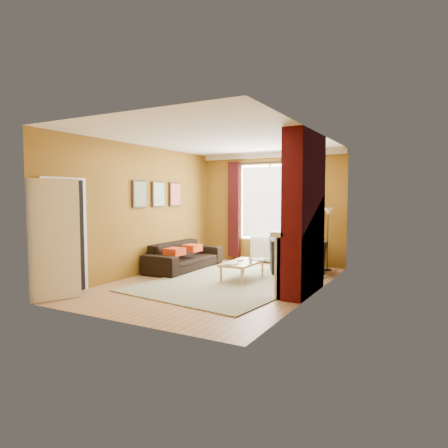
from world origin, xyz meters
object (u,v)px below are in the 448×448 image
at_px(coffee_table, 243,264).
at_px(wicker_stool, 295,259).
at_px(floor_lamp, 328,221).
at_px(armchair, 296,256).
at_px(sofa, 184,256).

height_order(coffee_table, wicker_stool, wicker_stool).
height_order(wicker_stool, floor_lamp, floor_lamp).
bearing_deg(armchair, wicker_stool, -94.41).
relative_size(coffee_table, wicker_stool, 2.85).
relative_size(armchair, coffee_table, 1.05).
bearing_deg(sofa, armchair, -72.11).
distance_m(sofa, armchair, 2.57).
bearing_deg(sofa, coffee_table, -104.32).
relative_size(armchair, floor_lamp, 0.82).
bearing_deg(sofa, wicker_stool, -56.65).
height_order(armchair, floor_lamp, floor_lamp).
height_order(sofa, coffee_table, sofa).
bearing_deg(armchair, sofa, -6.18).
distance_m(armchair, coffee_table, 1.43).
bearing_deg(wicker_stool, armchair, -69.83).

